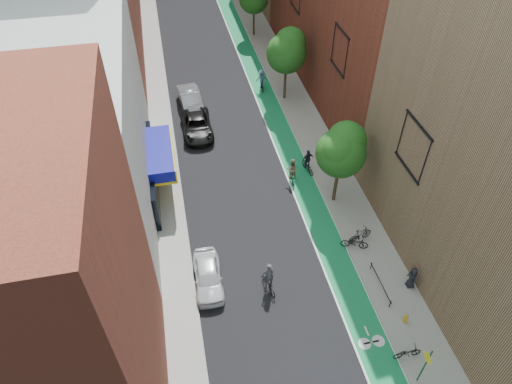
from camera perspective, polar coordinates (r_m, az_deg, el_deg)
ground at (r=26.38m, az=5.02°, el=-17.95°), size 160.00×160.00×0.00m
bike_lane at (r=45.21m, az=0.88°, el=12.63°), size 2.00×68.00×0.01m
sidewalk_left at (r=44.33m, az=-12.08°, el=11.06°), size 2.00×68.00×0.15m
sidewalk_right at (r=45.72m, az=4.02°, el=13.01°), size 3.00×68.00×0.15m
building_left_near_red at (r=19.59m, az=-25.99°, el=-13.44°), size 8.00×10.00×16.00m
building_left_white at (r=31.62m, az=-21.49°, el=7.36°), size 8.00×20.00×12.00m
tree_near at (r=30.45m, az=10.69°, el=5.25°), size 3.40×3.36×6.42m
tree_mid at (r=41.57m, az=3.90°, el=17.28°), size 3.55×3.53×6.74m
sign_pole at (r=24.98m, az=20.37°, el=-19.57°), size 0.13×0.71×3.00m
parked_car_white at (r=27.90m, az=-6.03°, el=-10.37°), size 1.74×4.11×1.38m
parked_car_black at (r=39.28m, az=-7.38°, el=8.27°), size 2.48×5.29×1.46m
parked_car_silver at (r=42.37m, az=-8.14°, el=11.21°), size 2.17×5.20×1.67m
cyclist_lead at (r=27.43m, az=1.57°, el=-11.03°), size 0.96×1.78×2.23m
cyclist_lane_near at (r=34.11m, az=4.48°, el=2.55°), size 0.81×1.51×1.97m
cyclist_lane_mid at (r=35.15m, az=6.48°, el=3.56°), size 1.00×1.68×1.96m
cyclist_lane_far at (r=44.82m, az=0.72°, el=13.69°), size 1.13×1.68×2.04m
parked_bike_near at (r=26.53m, az=18.40°, el=-18.52°), size 1.56×0.55×0.82m
parked_bike_mid at (r=30.55m, az=12.88°, el=-5.23°), size 1.88×0.97×1.08m
parked_bike_far at (r=30.13m, az=12.22°, el=-6.20°), size 1.87×1.19×0.93m
pedestrian at (r=28.87m, az=18.94°, el=-10.08°), size 0.55×0.81×1.59m
fire_hydrant at (r=27.67m, az=18.22°, el=-14.78°), size 0.23×0.23×0.66m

